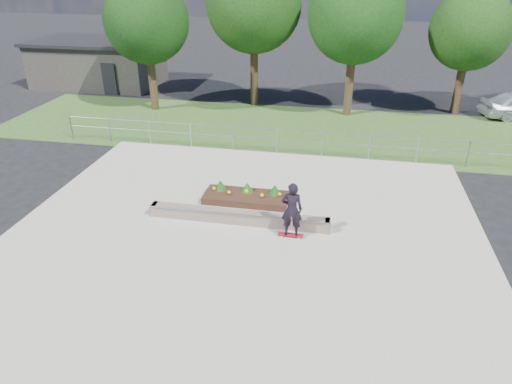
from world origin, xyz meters
The scene contains 12 objects.
ground centered at (0.00, 0.00, 0.00)m, with size 120.00×120.00×0.00m, color black.
grass_verge centered at (0.00, 11.00, 0.01)m, with size 30.00×8.00×0.02m, color #315120.
concrete_slab centered at (0.00, 0.00, 0.03)m, with size 15.00×15.00×0.06m, color #A9A396.
fence centered at (0.00, 7.50, 0.77)m, with size 20.06×0.06×1.20m.
building centered at (-14.00, 18.00, 1.51)m, with size 8.40×5.40×3.00m.
tree_far_left centered at (-8.00, 13.00, 4.85)m, with size 4.55×4.55×7.15m.
tree_mid_left centered at (-2.50, 15.00, 5.61)m, with size 5.25×5.25×8.25m.
tree_mid_right centered at (3.00, 14.00, 5.23)m, with size 4.90×4.90×7.70m.
tree_far_right centered at (9.00, 15.50, 4.48)m, with size 4.20×4.20×6.60m.
grind_ledge centered at (-0.34, 1.22, 0.26)m, with size 6.00×0.44×0.43m.
planter_bed centered at (-0.41, 2.80, 0.24)m, with size 3.00×1.20×0.61m.
skateboarder centered at (1.46, 0.68, 1.03)m, with size 0.80×0.47×1.86m.
Camera 1 is at (2.67, -11.39, 7.80)m, focal length 32.00 mm.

